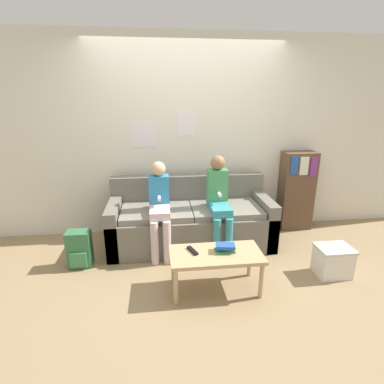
# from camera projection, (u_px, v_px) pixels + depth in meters

# --- Properties ---
(ground_plane) EXTENTS (10.00, 10.00, 0.00)m
(ground_plane) POSITION_uv_depth(u_px,v_px,m) (196.00, 263.00, 3.45)
(ground_plane) COLOR #937A56
(wall_back) EXTENTS (8.00, 0.07, 2.60)m
(wall_back) POSITION_uv_depth(u_px,v_px,m) (186.00, 138.00, 4.00)
(wall_back) COLOR silver
(wall_back) RESTS_ON ground_plane
(couch) EXTENTS (2.03, 0.80, 0.84)m
(couch) POSITION_uv_depth(u_px,v_px,m) (191.00, 222.00, 3.84)
(couch) COLOR #6B665B
(couch) RESTS_ON ground_plane
(coffee_table) EXTENTS (0.89, 0.45, 0.40)m
(coffee_table) POSITION_uv_depth(u_px,v_px,m) (216.00, 258.00, 2.89)
(coffee_table) COLOR tan
(coffee_table) RESTS_ON ground_plane
(person_left) EXTENTS (0.24, 0.55, 1.11)m
(person_left) POSITION_uv_depth(u_px,v_px,m) (159.00, 204.00, 3.51)
(person_left) COLOR silver
(person_left) RESTS_ON ground_plane
(person_right) EXTENTS (0.24, 0.55, 1.16)m
(person_right) POSITION_uv_depth(u_px,v_px,m) (219.00, 199.00, 3.59)
(person_right) COLOR teal
(person_right) RESTS_ON ground_plane
(tv_remote) EXTENTS (0.10, 0.17, 0.02)m
(tv_remote) POSITION_uv_depth(u_px,v_px,m) (192.00, 251.00, 2.89)
(tv_remote) COLOR black
(tv_remote) RESTS_ON coffee_table
(book_stack) EXTENTS (0.20, 0.15, 0.08)m
(book_stack) POSITION_uv_depth(u_px,v_px,m) (225.00, 248.00, 2.89)
(book_stack) COLOR #2D8442
(book_stack) RESTS_ON coffee_table
(bookshelf) EXTENTS (0.45, 0.28, 1.11)m
(bookshelf) POSITION_uv_depth(u_px,v_px,m) (296.00, 191.00, 4.23)
(bookshelf) COLOR brown
(bookshelf) RESTS_ON ground_plane
(storage_box) EXTENTS (0.36, 0.29, 0.32)m
(storage_box) POSITION_uv_depth(u_px,v_px,m) (333.00, 261.00, 3.19)
(storage_box) COLOR silver
(storage_box) RESTS_ON ground_plane
(backpack) EXTENTS (0.26, 0.21, 0.42)m
(backpack) POSITION_uv_depth(u_px,v_px,m) (79.00, 249.00, 3.34)
(backpack) COLOR #336B42
(backpack) RESTS_ON ground_plane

